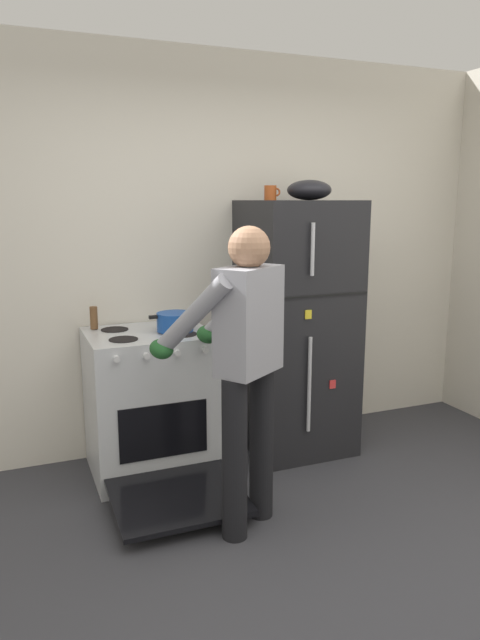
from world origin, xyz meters
TOP-DOWN VIEW (x-y plane):
  - ground at (0.00, 0.00)m, footprint 8.00×8.00m
  - kitchen_wall_back at (0.00, 1.95)m, footprint 6.00×0.10m
  - refrigerator at (0.53, 1.57)m, footprint 0.68×0.72m
  - stove_range at (-0.50, 1.55)m, footprint 0.76×1.22m
  - person_cook at (-0.20, 0.74)m, footprint 0.68×0.72m
  - red_pot at (-0.34, 1.52)m, footprint 0.33×0.23m
  - coffee_mug at (0.36, 1.62)m, footprint 0.11×0.08m
  - pepper_mill at (-0.80, 1.77)m, footprint 0.05×0.05m
  - mixing_bowl at (0.61, 1.57)m, footprint 0.29×0.29m

SIDE VIEW (x-z plane):
  - ground at x=0.00m, z-range 0.00..0.00m
  - stove_range at x=-0.50m, z-range -0.01..0.91m
  - refrigerator at x=0.53m, z-range 0.00..1.72m
  - person_cook at x=-0.20m, z-range 0.16..1.76m
  - red_pot at x=-0.34m, z-range 0.92..1.04m
  - pepper_mill at x=-0.80m, z-range 0.92..1.06m
  - kitchen_wall_back at x=0.00m, z-range 0.00..2.70m
  - coffee_mug at x=0.36m, z-range 1.72..1.81m
  - mixing_bowl at x=0.61m, z-range 1.72..1.85m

